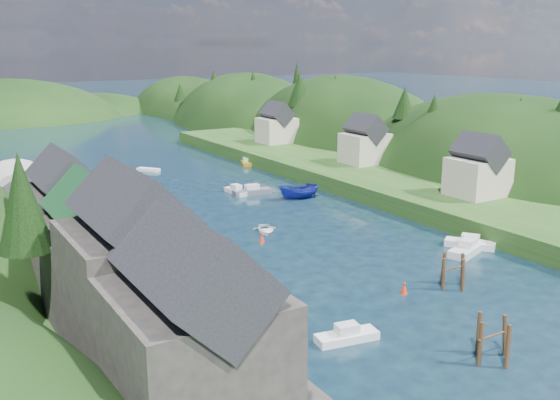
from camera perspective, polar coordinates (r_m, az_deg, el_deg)
ground at (r=93.81m, az=-7.03°, el=0.43°), size 600.00×600.00×0.00m
hillside_right at (r=139.14m, az=5.71°, el=1.83°), size 36.00×245.56×48.00m
far_hills at (r=213.27m, az=-20.71°, el=4.35°), size 103.00×68.00×44.00m
hill_trees at (r=106.10m, az=-10.16°, el=8.03°), size 91.47×148.51×12.74m
quay_left at (r=58.72m, az=-16.25°, el=-7.47°), size 12.00×110.00×2.00m
terrace_left_grass at (r=57.43m, az=-23.06°, el=-8.29°), size 12.00×110.00×2.50m
quayside_buildings at (r=43.79m, az=-14.49°, el=-6.31°), size 8.00×35.84×12.90m
boat_sheds at (r=74.95m, az=-21.87°, el=0.16°), size 7.00×21.00×7.50m
terrace_right at (r=98.40m, az=8.80°, el=1.73°), size 16.00×120.00×2.40m
right_bank_cottages at (r=105.75m, az=7.23°, el=5.20°), size 9.00×59.24×8.41m
piling_cluster_near at (r=48.02m, az=18.87°, el=-12.26°), size 3.11×2.91×3.77m
piling_cluster_far at (r=60.43m, az=15.53°, el=-6.54°), size 2.96×2.79×3.64m
channel_buoy_near at (r=58.12m, az=11.28°, el=-7.94°), size 0.70×0.70×1.10m
channel_buoy_far at (r=71.22m, az=-1.69°, el=-3.51°), size 0.70×0.70×1.10m
moored_boats at (r=76.53m, az=3.93°, el=-2.16°), size 33.36×93.03×2.37m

